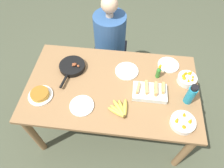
% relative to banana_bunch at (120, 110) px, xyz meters
% --- Properties ---
extents(ground_plane, '(14.00, 14.00, 0.00)m').
position_rel_banana_bunch_xyz_m(ground_plane, '(-0.10, 0.25, -0.80)').
color(ground_plane, '#474C38').
extents(dining_table, '(1.61, 0.94, 0.78)m').
position_rel_banana_bunch_xyz_m(dining_table, '(-0.10, 0.25, -0.12)').
color(dining_table, olive).
rests_on(dining_table, ground_plane).
extents(banana_bunch, '(0.18, 0.19, 0.04)m').
position_rel_banana_bunch_xyz_m(banana_bunch, '(0.00, 0.00, 0.00)').
color(banana_bunch, gold).
rests_on(banana_bunch, dining_table).
extents(melon_tray, '(0.31, 0.19, 0.10)m').
position_rel_banana_bunch_xyz_m(melon_tray, '(0.25, 0.21, 0.01)').
color(melon_tray, silver).
rests_on(melon_tray, dining_table).
extents(skillet, '(0.25, 0.40, 0.08)m').
position_rel_banana_bunch_xyz_m(skillet, '(-0.52, 0.42, 0.01)').
color(skillet, black).
rests_on(skillet, dining_table).
extents(frittata_plate_center, '(0.22, 0.22, 0.06)m').
position_rel_banana_bunch_xyz_m(frittata_plate_center, '(-0.73, 0.06, 0.01)').
color(frittata_plate_center, silver).
rests_on(frittata_plate_center, dining_table).
extents(empty_plate_near_front, '(0.21, 0.21, 0.02)m').
position_rel_banana_bunch_xyz_m(empty_plate_near_front, '(0.44, 0.57, -0.01)').
color(empty_plate_near_front, silver).
rests_on(empty_plate_near_front, dining_table).
extents(empty_plate_far_left, '(0.23, 0.23, 0.02)m').
position_rel_banana_bunch_xyz_m(empty_plate_far_left, '(0.02, 0.44, -0.01)').
color(empty_plate_far_left, silver).
rests_on(empty_plate_far_left, dining_table).
extents(empty_plate_far_right, '(0.21, 0.21, 0.02)m').
position_rel_banana_bunch_xyz_m(empty_plate_far_right, '(-0.34, 0.00, -0.01)').
color(empty_plate_far_right, silver).
rests_on(empty_plate_far_right, dining_table).
extents(fruit_bowl_mango, '(0.18, 0.18, 0.12)m').
position_rel_banana_bunch_xyz_m(fruit_bowl_mango, '(0.59, 0.39, 0.02)').
color(fruit_bowl_mango, silver).
rests_on(fruit_bowl_mango, dining_table).
extents(fruit_bowl_citrus, '(0.20, 0.20, 0.11)m').
position_rel_banana_bunch_xyz_m(fruit_bowl_citrus, '(0.52, -0.06, 0.01)').
color(fruit_bowl_citrus, silver).
rests_on(fruit_bowl_citrus, dining_table).
extents(water_bottle, '(0.08, 0.08, 0.22)m').
position_rel_banana_bunch_xyz_m(water_bottle, '(0.58, 0.17, 0.09)').
color(water_bottle, teal).
rests_on(water_bottle, dining_table).
extents(hot_sauce_bottle, '(0.04, 0.04, 0.16)m').
position_rel_banana_bunch_xyz_m(hot_sauce_bottle, '(0.32, 0.42, 0.05)').
color(hot_sauce_bottle, '#337F2D').
rests_on(hot_sauce_bottle, dining_table).
extents(person_figure, '(0.41, 0.41, 1.22)m').
position_rel_banana_bunch_xyz_m(person_figure, '(-0.22, 1.03, -0.30)').
color(person_figure, black).
rests_on(person_figure, ground_plane).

